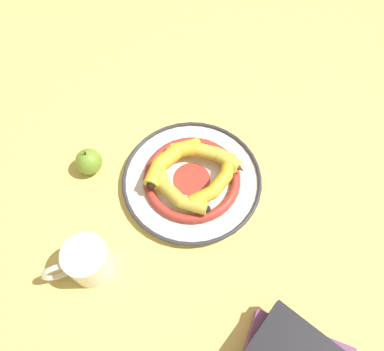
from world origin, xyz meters
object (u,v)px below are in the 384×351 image
object	(u,v)px
decorative_bowl	(192,180)
banana_a	(174,190)
coffee_mug	(87,261)
banana_c	(207,154)
apple	(89,161)
banana_d	(172,159)
banana_b	(216,183)

from	to	relation	value
decorative_bowl	banana_a	size ratio (longest dim) A/B	1.77
decorative_bowl	coffee_mug	distance (m)	0.30
banana_c	apple	world-z (taller)	apple
banana_c	apple	distance (m)	0.29
banana_c	banana_d	distance (m)	0.09
banana_b	apple	world-z (taller)	apple
banana_b	decorative_bowl	bearing A→B (deg)	101.05
banana_b	banana_c	size ratio (longest dim) A/B	1.06
banana_b	banana_d	world-z (taller)	banana_d
coffee_mug	decorative_bowl	bearing A→B (deg)	-157.81
decorative_bowl	banana_b	world-z (taller)	banana_b
banana_c	coffee_mug	size ratio (longest dim) A/B	1.15
banana_b	coffee_mug	bearing A→B (deg)	161.39
decorative_bowl	banana_c	size ratio (longest dim) A/B	2.06
apple	banana_d	bearing A→B (deg)	-126.22
apple	coffee_mug	bearing A→B (deg)	152.23
apple	decorative_bowl	bearing A→B (deg)	-134.37
banana_b	banana_c	distance (m)	0.08
decorative_bowl	banana_c	xyz separation A→B (m)	(0.02, -0.06, 0.03)
banana_a	coffee_mug	bearing A→B (deg)	-90.80
banana_d	apple	world-z (taller)	apple
apple	banana_c	bearing A→B (deg)	-123.02
banana_b	banana_d	distance (m)	0.12
banana_a	apple	bearing A→B (deg)	-155.66
decorative_bowl	banana_a	world-z (taller)	banana_a
decorative_bowl	banana_d	distance (m)	0.07
coffee_mug	banana_b	bearing A→B (deg)	-167.94
banana_c	coffee_mug	world-z (taller)	coffee_mug
banana_d	apple	bearing A→B (deg)	-45.18
banana_a	apple	world-z (taller)	apple
banana_c	banana_d	xyz separation A→B (m)	(0.04, 0.08, 0.00)
banana_a	banana_c	world-z (taller)	banana_c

